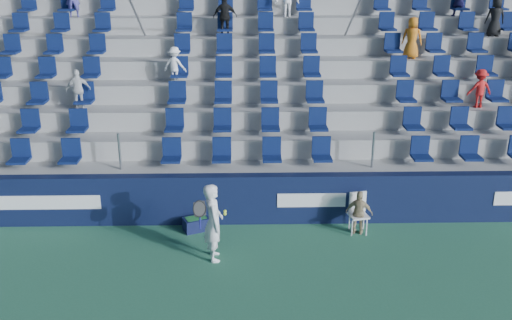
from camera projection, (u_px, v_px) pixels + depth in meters
The scene contains 7 objects.
ground at pixel (249, 297), 10.66m from camera, with size 70.00×70.00×0.00m, color #2E6C4D.
sponsor_wall at pixel (247, 199), 13.41m from camera, with size 24.00×0.32×1.20m.
grandstand at pixel (246, 87), 17.66m from camera, with size 24.00×8.17×6.63m.
tennis_player at pixel (213, 222), 11.71m from camera, with size 0.69×0.67×1.68m.
line_judge_chair at pixel (358, 210), 13.01m from camera, with size 0.48×0.49×0.93m.
line_judge at pixel (359, 213), 12.88m from camera, with size 0.61×0.25×1.04m, color tan.
ball_bin at pixel (196, 223), 13.15m from camera, with size 0.66×0.56×0.32m.
Camera 1 is at (-0.06, -9.13, 6.06)m, focal length 40.00 mm.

